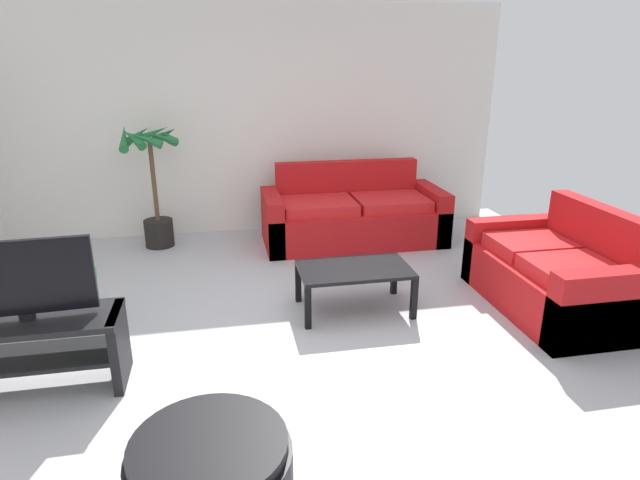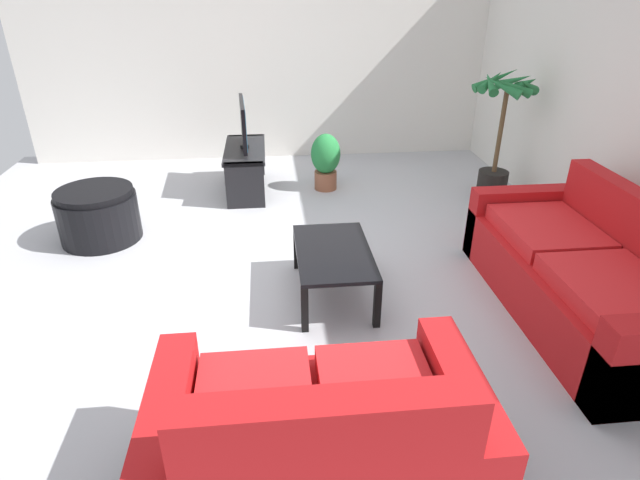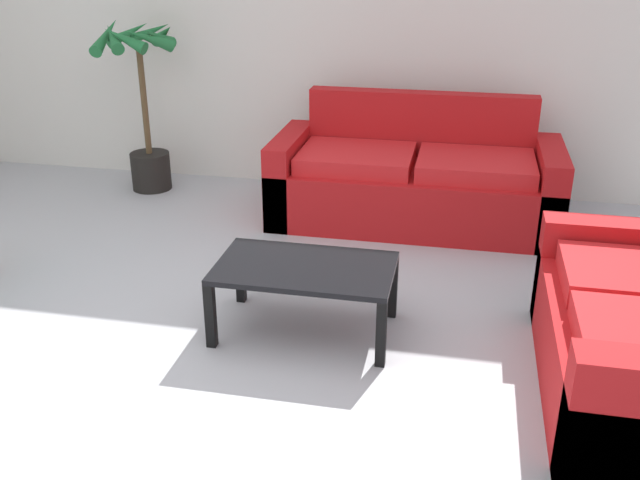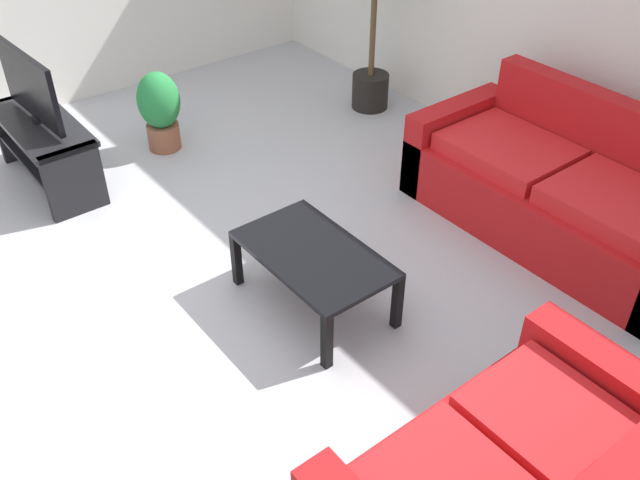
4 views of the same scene
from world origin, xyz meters
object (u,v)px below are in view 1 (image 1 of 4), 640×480
at_px(tv_stand, 33,344).
at_px(coffee_table, 354,273).
at_px(tv, 20,278).
at_px(potted_palm, 154,187).
at_px(couch_main, 353,217).
at_px(potted_plant_small, 75,283).
at_px(couch_loveseat, 555,276).

distance_m(tv_stand, coffee_table, 2.42).
bearing_deg(tv, potted_palm, 79.46).
relative_size(couch_main, coffee_table, 2.21).
height_order(potted_palm, potted_plant_small, potted_palm).
bearing_deg(tv, potted_plant_small, 86.86).
bearing_deg(tv_stand, couch_loveseat, 6.18).
xyz_separation_m(couch_main, couch_loveseat, (1.26, -2.04, -0.00)).
height_order(couch_loveseat, coffee_table, couch_loveseat).
height_order(couch_loveseat, tv, tv).
bearing_deg(tv, tv_stand, -86.56).
bearing_deg(potted_plant_small, potted_palm, 75.87).
relative_size(coffee_table, potted_palm, 0.67).
bearing_deg(couch_main, potted_palm, 173.26).
bearing_deg(couch_main, tv_stand, -138.00).
distance_m(couch_loveseat, tv, 4.07).
bearing_deg(potted_palm, tv_stand, -100.52).
bearing_deg(tv, couch_main, 41.96).
bearing_deg(potted_palm, potted_plant_small, -104.13).
xyz_separation_m(tv, potted_palm, (0.51, 2.74, -0.08)).
height_order(tv_stand, tv, tv).
xyz_separation_m(couch_main, coffee_table, (-0.44, -1.76, 0.04)).
bearing_deg(couch_loveseat, couch_main, 121.78).
xyz_separation_m(tv, potted_plant_small, (0.05, 0.91, -0.43)).
height_order(tv, potted_palm, potted_palm).
height_order(coffee_table, potted_plant_small, potted_plant_small).
bearing_deg(potted_palm, couch_loveseat, -33.34).
xyz_separation_m(couch_loveseat, coffee_table, (-1.70, 0.28, 0.04)).
distance_m(tv_stand, tv, 0.45).
bearing_deg(potted_plant_small, tv, -93.14).
xyz_separation_m(tv_stand, tv, (-0.00, 0.00, 0.45)).
height_order(tv_stand, potted_plant_small, potted_plant_small).
relative_size(tv_stand, potted_plant_small, 1.68).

